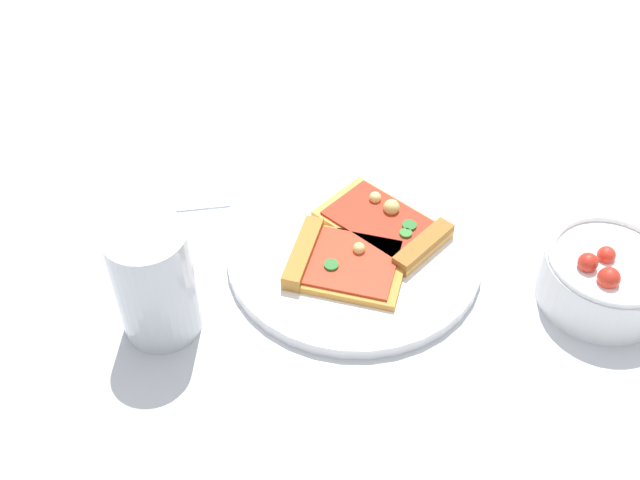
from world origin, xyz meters
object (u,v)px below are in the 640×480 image
Objects in this scene: pizza_slice_far at (389,226)px; salad_bowl at (605,277)px; plate at (354,252)px; soda_glass at (155,285)px; paper_napkin at (182,175)px; pizza_slice_near at (338,261)px.

salad_bowl reaches higher than pizza_slice_far.
plate is 0.22m from soda_glass.
plate is 0.05m from pizza_slice_far.
salad_bowl is (-0.26, 0.03, 0.03)m from plate.
plate is 2.13× the size of paper_napkin.
pizza_slice_near is 0.19m from soda_glass.
pizza_slice_near is 0.25m from paper_napkin.
salad_bowl is (-0.27, 0.00, 0.01)m from pizza_slice_near.
soda_glass is (0.44, 0.09, 0.03)m from salad_bowl.
pizza_slice_far reaches higher than pizza_slice_near.
pizza_slice_far is 1.26× the size of soda_glass.
pizza_slice_far is 0.23m from salad_bowl.
paper_napkin is at bearing -16.25° from salad_bowl.
salad_bowl is at bearing 163.75° from paper_napkin.
plate is 0.26m from salad_bowl.
paper_napkin is at bearing -26.72° from plate.
pizza_slice_near is at bearing 146.01° from paper_napkin.
soda_glass is 0.24m from paper_napkin.
paper_napkin is at bearing -33.99° from pizza_slice_near.
pizza_slice_near is (0.01, 0.03, 0.01)m from plate.
pizza_slice_near is 0.82× the size of pizza_slice_far.
plate is at bearing 153.28° from paper_napkin.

